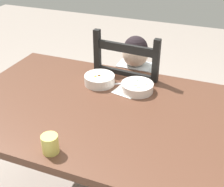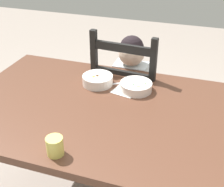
{
  "view_description": "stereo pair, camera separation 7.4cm",
  "coord_description": "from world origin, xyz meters",
  "px_view_note": "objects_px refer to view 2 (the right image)",
  "views": [
    {
      "loc": [
        0.47,
        -1.2,
        1.63
      ],
      "look_at": [
        -0.03,
        0.07,
        0.83
      ],
      "focal_mm": 48.46,
      "sensor_mm": 36.0,
      "label": 1
    },
    {
      "loc": [
        0.4,
        -1.22,
        1.63
      ],
      "look_at": [
        -0.03,
        0.07,
        0.83
      ],
      "focal_mm": 48.46,
      "sensor_mm": 36.0,
      "label": 2
    }
  ],
  "objects_px": {
    "dining_table": "(112,124)",
    "dining_chair": "(128,103)",
    "spoon": "(112,84)",
    "bowl_of_peas": "(136,86)",
    "child_figure": "(129,84)",
    "drinking_cup": "(55,146)",
    "bowl_of_carrots": "(98,80)"
  },
  "relations": [
    {
      "from": "spoon",
      "to": "dining_table",
      "type": "bearing_deg",
      "value": -70.89
    },
    {
      "from": "child_figure",
      "to": "bowl_of_peas",
      "type": "height_order",
      "value": "child_figure"
    },
    {
      "from": "dining_table",
      "to": "spoon",
      "type": "distance_m",
      "value": 0.28
    },
    {
      "from": "dining_table",
      "to": "bowl_of_peas",
      "type": "height_order",
      "value": "bowl_of_peas"
    },
    {
      "from": "dining_table",
      "to": "drinking_cup",
      "type": "height_order",
      "value": "drinking_cup"
    },
    {
      "from": "dining_chair",
      "to": "bowl_of_peas",
      "type": "bearing_deg",
      "value": -68.13
    },
    {
      "from": "bowl_of_carrots",
      "to": "drinking_cup",
      "type": "bearing_deg",
      "value": -85.65
    },
    {
      "from": "dining_chair",
      "to": "bowl_of_peas",
      "type": "distance_m",
      "value": 0.45
    },
    {
      "from": "dining_chair",
      "to": "bowl_of_carrots",
      "type": "relative_size",
      "value": 5.9
    },
    {
      "from": "dining_table",
      "to": "spoon",
      "type": "xyz_separation_m",
      "value": [
        -0.08,
        0.25,
        0.1
      ]
    },
    {
      "from": "dining_table",
      "to": "dining_chair",
      "type": "distance_m",
      "value": 0.56
    },
    {
      "from": "child_figure",
      "to": "dining_chair",
      "type": "bearing_deg",
      "value": 138.01
    },
    {
      "from": "dining_table",
      "to": "bowl_of_carrots",
      "type": "bearing_deg",
      "value": 126.35
    },
    {
      "from": "spoon",
      "to": "child_figure",
      "type": "bearing_deg",
      "value": 82.67
    },
    {
      "from": "bowl_of_peas",
      "to": "spoon",
      "type": "relative_size",
      "value": 1.41
    },
    {
      "from": "dining_table",
      "to": "dining_chair",
      "type": "height_order",
      "value": "dining_chair"
    },
    {
      "from": "dining_chair",
      "to": "drinking_cup",
      "type": "xyz_separation_m",
      "value": [
        -0.06,
        -0.91,
        0.33
      ]
    },
    {
      "from": "child_figure",
      "to": "bowl_of_peas",
      "type": "distance_m",
      "value": 0.35
    },
    {
      "from": "bowl_of_carrots",
      "to": "spoon",
      "type": "bearing_deg",
      "value": 14.83
    },
    {
      "from": "child_figure",
      "to": "spoon",
      "type": "xyz_separation_m",
      "value": [
        -0.03,
        -0.27,
        0.14
      ]
    },
    {
      "from": "bowl_of_carrots",
      "to": "drinking_cup",
      "type": "height_order",
      "value": "drinking_cup"
    },
    {
      "from": "dining_table",
      "to": "child_figure",
      "type": "height_order",
      "value": "child_figure"
    },
    {
      "from": "bowl_of_carrots",
      "to": "spoon",
      "type": "xyz_separation_m",
      "value": [
        0.08,
        0.02,
        -0.03
      ]
    },
    {
      "from": "dining_table",
      "to": "bowl_of_carrots",
      "type": "xyz_separation_m",
      "value": [
        -0.16,
        0.22,
        0.12
      ]
    },
    {
      "from": "bowl_of_peas",
      "to": "bowl_of_carrots",
      "type": "distance_m",
      "value": 0.23
    },
    {
      "from": "spoon",
      "to": "drinking_cup",
      "type": "relative_size",
      "value": 1.55
    },
    {
      "from": "dining_table",
      "to": "child_figure",
      "type": "bearing_deg",
      "value": 95.55
    },
    {
      "from": "dining_chair",
      "to": "bowl_of_carrots",
      "type": "bearing_deg",
      "value": -110.6
    },
    {
      "from": "bowl_of_peas",
      "to": "bowl_of_carrots",
      "type": "relative_size",
      "value": 1.02
    },
    {
      "from": "dining_table",
      "to": "drinking_cup",
      "type": "distance_m",
      "value": 0.43
    },
    {
      "from": "bowl_of_peas",
      "to": "dining_chair",
      "type": "bearing_deg",
      "value": 111.87
    },
    {
      "from": "child_figure",
      "to": "spoon",
      "type": "height_order",
      "value": "child_figure"
    }
  ]
}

